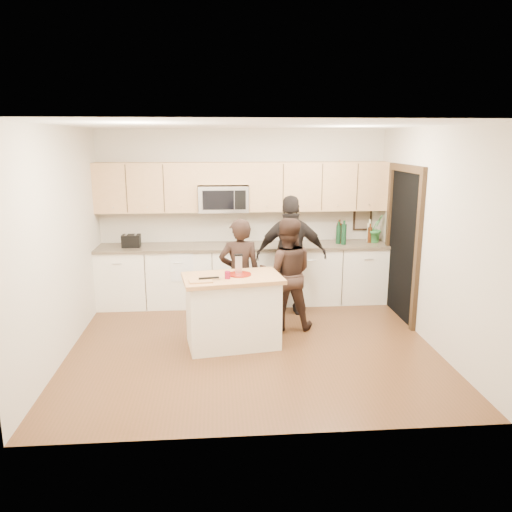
{
  "coord_description": "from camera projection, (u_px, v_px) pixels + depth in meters",
  "views": [
    {
      "loc": [
        -0.42,
        -5.9,
        2.54
      ],
      "look_at": [
        0.08,
        0.35,
        1.07
      ],
      "focal_mm": 35.0,
      "sensor_mm": 36.0,
      "label": 1
    }
  ],
  "objects": [
    {
      "name": "room_shell",
      "position": [
        252.0,
        209.0,
        5.94
      ],
      "size": [
        4.52,
        4.02,
        2.71
      ],
      "color": "beige",
      "rests_on": "ground"
    },
    {
      "name": "drink_glass",
      "position": [
        227.0,
        275.0,
        6.01
      ],
      "size": [
        0.07,
        0.07,
        0.09
      ],
      "primitive_type": "cylinder",
      "color": "maroon",
      "rests_on": "island"
    },
    {
      "name": "orchid",
      "position": [
        376.0,
        228.0,
        7.9
      ],
      "size": [
        0.31,
        0.3,
        0.44
      ],
      "primitive_type": "imported",
      "rotation": [
        0.0,
        0.0,
        0.55
      ],
      "color": "#2E7435",
      "rests_on": "back_cabinetry"
    },
    {
      "name": "doorway",
      "position": [
        403.0,
        239.0,
        7.12
      ],
      "size": [
        0.06,
        1.25,
        2.2
      ],
      "color": "black",
      "rests_on": "ground"
    },
    {
      "name": "tongs",
      "position": [
        209.0,
        278.0,
        5.94
      ],
      "size": [
        0.24,
        0.07,
        0.02
      ],
      "primitive_type": "cube",
      "rotation": [
        0.0,
        0.0,
        0.15
      ],
      "color": "black",
      "rests_on": "cutting_board"
    },
    {
      "name": "floor",
      "position": [
        252.0,
        344.0,
        6.33
      ],
      "size": [
        4.5,
        4.5,
        0.0
      ],
      "primitive_type": "plane",
      "color": "brown",
      "rests_on": "ground"
    },
    {
      "name": "back_cabinetry",
      "position": [
        244.0,
        274.0,
        7.87
      ],
      "size": [
        4.5,
        0.66,
        0.94
      ],
      "color": "white",
      "rests_on": "ground"
    },
    {
      "name": "cutting_board",
      "position": [
        201.0,
        281.0,
        5.89
      ],
      "size": [
        0.3,
        0.23,
        0.02
      ],
      "primitive_type": "cube",
      "rotation": [
        0.0,
        0.0,
        0.15
      ],
      "color": "tan",
      "rests_on": "island"
    },
    {
      "name": "woman_left",
      "position": [
        240.0,
        275.0,
        6.7
      ],
      "size": [
        0.57,
        0.39,
        1.53
      ],
      "primitive_type": "imported",
      "rotation": [
        0.0,
        0.0,
        3.18
      ],
      "color": "black",
      "rests_on": "ground"
    },
    {
      "name": "upper_cabinetry",
      "position": [
        245.0,
        186.0,
        7.7
      ],
      "size": [
        4.5,
        0.33,
        0.75
      ],
      "color": "tan",
      "rests_on": "ground"
    },
    {
      "name": "red_plate",
      "position": [
        240.0,
        274.0,
        6.18
      ],
      "size": [
        0.29,
        0.29,
        0.02
      ],
      "primitive_type": "cylinder",
      "color": "maroon",
      "rests_on": "island"
    },
    {
      "name": "toaster",
      "position": [
        131.0,
        241.0,
        7.58
      ],
      "size": [
        0.27,
        0.2,
        0.19
      ],
      "color": "black",
      "rests_on": "back_cabinetry"
    },
    {
      "name": "woman_right",
      "position": [
        291.0,
        256.0,
        7.28
      ],
      "size": [
        1.06,
        0.51,
        1.76
      ],
      "primitive_type": "imported",
      "rotation": [
        0.0,
        0.0,
        3.07
      ],
      "color": "black",
      "rests_on": "ground"
    },
    {
      "name": "microwave",
      "position": [
        223.0,
        199.0,
        7.68
      ],
      "size": [
        0.76,
        0.41,
        0.4
      ],
      "color": "silver",
      "rests_on": "ground"
    },
    {
      "name": "bottle_cluster",
      "position": [
        351.0,
        232.0,
        7.85
      ],
      "size": [
        0.6,
        0.25,
        0.38
      ],
      "color": "black",
      "rests_on": "back_cabinetry"
    },
    {
      "name": "woman_center",
      "position": [
        286.0,
        274.0,
        6.75
      ],
      "size": [
        0.8,
        0.65,
        1.53
      ],
      "primitive_type": "imported",
      "rotation": [
        0.0,
        0.0,
        3.05
      ],
      "color": "black",
      "rests_on": "ground"
    },
    {
      "name": "island",
      "position": [
        233.0,
        311.0,
        6.23
      ],
      "size": [
        1.29,
        0.87,
        0.9
      ],
      "rotation": [
        0.0,
        0.0,
        0.15
      ],
      "color": "white",
      "rests_on": "ground"
    },
    {
      "name": "knife",
      "position": [
        212.0,
        278.0,
        5.95
      ],
      "size": [
        0.23,
        0.06,
        0.01
      ],
      "primitive_type": "cube",
      "rotation": [
        0.0,
        0.0,
        0.15
      ],
      "color": "silver",
      "rests_on": "cutting_board"
    },
    {
      "name": "box_grater",
      "position": [
        239.0,
        263.0,
        6.2
      ],
      "size": [
        0.1,
        0.06,
        0.23
      ],
      "color": "silver",
      "rests_on": "red_plate"
    },
    {
      "name": "framed_picture",
      "position": [
        362.0,
        219.0,
        8.12
      ],
      "size": [
        0.3,
        0.03,
        0.38
      ],
      "color": "black",
      "rests_on": "ground"
    },
    {
      "name": "dish_towel",
      "position": [
        182.0,
        257.0,
        7.53
      ],
      "size": [
        0.34,
        0.6,
        0.48
      ],
      "color": "white",
      "rests_on": "ground"
    }
  ]
}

